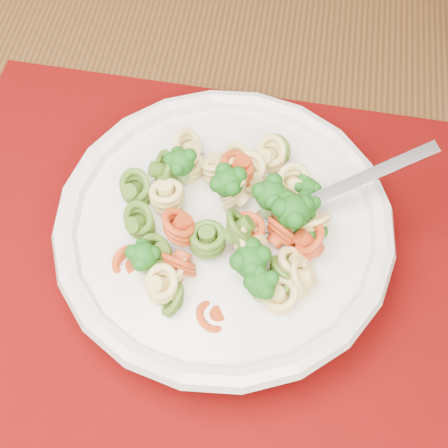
{
  "coord_description": "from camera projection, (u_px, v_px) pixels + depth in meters",
  "views": [
    {
      "loc": [
        -0.01,
        0.26,
        1.26
      ],
      "look_at": [
        0.02,
        0.51,
        0.83
      ],
      "focal_mm": 50.0,
      "sensor_mm": 36.0,
      "label": 1
    }
  ],
  "objects": [
    {
      "name": "fork",
      "position": [
        276.0,
        216.0,
        0.5
      ],
      "size": [
        0.18,
        0.06,
        0.08
      ],
      "primitive_type": null,
      "rotation": [
        0.0,
        -0.35,
        0.19
      ],
      "color": "silver",
      "rests_on": "pasta_bowl"
    },
    {
      "name": "dining_table",
      "position": [
        160.0,
        191.0,
        0.7
      ],
      "size": [
        1.56,
        1.2,
        0.78
      ],
      "rotation": [
        0.0,
        0.0,
        -0.24
      ],
      "color": "#4F3016",
      "rests_on": "ground"
    },
    {
      "name": "pasta_bowl",
      "position": [
        224.0,
        229.0,
        0.51
      ],
      "size": [
        0.28,
        0.28,
        0.05
      ],
      "color": "silver",
      "rests_on": "placemat"
    },
    {
      "name": "pasta_broccoli_heap",
      "position": [
        224.0,
        220.0,
        0.5
      ],
      "size": [
        0.23,
        0.23,
        0.06
      ],
      "primitive_type": null,
      "color": "#E7C872",
      "rests_on": "pasta_bowl"
    },
    {
      "name": "placemat",
      "position": [
        203.0,
        260.0,
        0.53
      ],
      "size": [
        0.57,
        0.49,
        0.0
      ],
      "primitive_type": "cube",
      "rotation": [
        0.0,
        0.0,
        -0.27
      ],
      "color": "#520503",
      "rests_on": "dining_table"
    }
  ]
}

